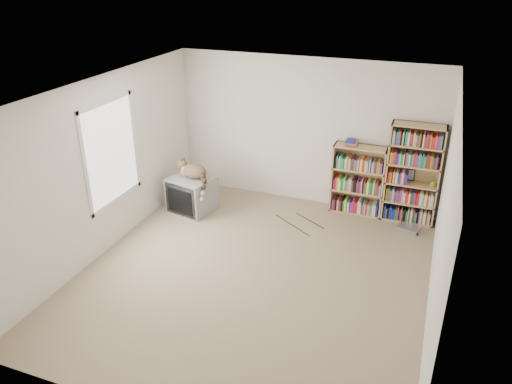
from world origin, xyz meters
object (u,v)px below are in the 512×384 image
(bookcase_tall, at_px, (413,176))
(dvd_player, at_px, (408,229))
(crt_tv, at_px, (193,194))
(cat, at_px, (195,174))
(bookcase_short, at_px, (358,182))

(bookcase_tall, xyz_separation_m, dvd_player, (0.06, -0.38, -0.74))
(crt_tv, distance_m, bookcase_tall, 3.60)
(crt_tv, bearing_deg, cat, -4.64)
(cat, relative_size, dvd_player, 1.98)
(bookcase_short, bearing_deg, crt_tv, -160.57)
(crt_tv, relative_size, dvd_player, 2.49)
(crt_tv, distance_m, dvd_player, 3.56)
(crt_tv, xyz_separation_m, bookcase_tall, (3.45, 0.92, 0.49))
(dvd_player, bearing_deg, bookcase_tall, 112.91)
(crt_tv, distance_m, cat, 0.40)
(bookcase_tall, bearing_deg, dvd_player, -80.49)
(bookcase_tall, height_order, dvd_player, bookcase_tall)
(cat, distance_m, dvd_player, 3.53)
(cat, relative_size, bookcase_tall, 0.39)
(crt_tv, height_order, bookcase_tall, bookcase_tall)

